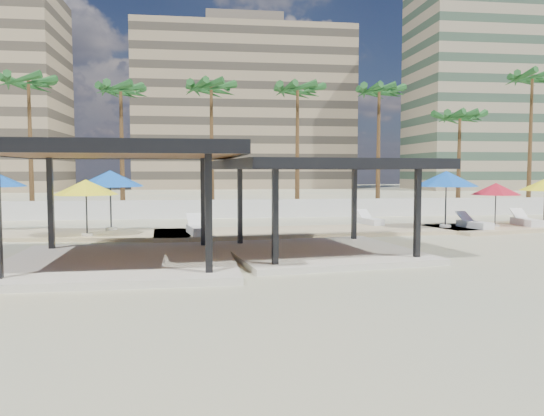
{
  "coord_description": "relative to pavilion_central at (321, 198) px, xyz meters",
  "views": [
    {
      "loc": [
        -3.8,
        -18.56,
        3.07
      ],
      "look_at": [
        -0.6,
        5.13,
        1.4
      ],
      "focal_mm": 35.0,
      "sensor_mm": 36.0,
      "label": 1
    }
  ],
  "objects": [
    {
      "name": "palm_d",
      "position": [
        -3.55,
        18.6,
        6.39
      ],
      "size": [
        3.0,
        3.0,
        9.65
      ],
      "color": "brown",
      "rests_on": "ground"
    },
    {
      "name": "lounger_a",
      "position": [
        -4.48,
        5.55,
        -1.68
      ],
      "size": [
        1.17,
        2.45,
        0.89
      ],
      "rotation": [
        0.0,
        0.0,
        1.75
      ],
      "color": "silver",
      "rests_on": "promenade"
    },
    {
      "name": "pavilion_central",
      "position": [
        0.0,
        0.0,
        0.0
      ],
      "size": [
        7.77,
        7.77,
        3.47
      ],
      "rotation": [
        0.0,
        0.0,
        0.15
      ],
      "color": "beige",
      "rests_on": "ground"
    },
    {
      "name": "umbrella_b",
      "position": [
        -9.38,
        5.5,
        0.27
      ],
      "size": [
        3.38,
        3.38,
        2.52
      ],
      "rotation": [
        0.0,
        0.0,
        0.22
      ],
      "color": "beige",
      "rests_on": "promenade"
    },
    {
      "name": "lounger_c",
      "position": [
        9.45,
        6.37,
        -1.7
      ],
      "size": [
        1.15,
        2.2,
        0.8
      ],
      "rotation": [
        0.0,
        0.0,
        1.81
      ],
      "color": "silver",
      "rests_on": "promenade"
    },
    {
      "name": "palm_h",
      "position": [
        20.45,
        18.5,
        7.56
      ],
      "size": [
        3.0,
        3.0,
        10.9
      ],
      "color": "brown",
      "rests_on": "ground"
    },
    {
      "name": "promenade",
      "position": [
        1.45,
        7.36,
        -2.01
      ],
      "size": [
        44.45,
        7.97,
        0.24
      ],
      "color": "#C6B284",
      "rests_on": "ground"
    },
    {
      "name": "palm_c",
      "position": [
        -9.55,
        17.8,
        6.08
      ],
      "size": [
        3.0,
        3.0,
        9.31
      ],
      "color": "brown",
      "rests_on": "ground"
    },
    {
      "name": "ground",
      "position": [
        -0.55,
        -0.3,
        -2.07
      ],
      "size": [
        200.0,
        200.0,
        0.0
      ],
      "primitive_type": "plane",
      "color": "#CBB887",
      "rests_on": "ground"
    },
    {
      "name": "palm_f",
      "position": [
        8.45,
        18.3,
        6.4
      ],
      "size": [
        3.0,
        3.0,
        9.66
      ],
      "color": "brown",
      "rests_on": "ground"
    },
    {
      "name": "building_east",
      "position": [
        47.45,
        65.7,
        15.19
      ],
      "size": [
        32.0,
        15.0,
        36.4
      ],
      "color": "gray",
      "rests_on": "ground"
    },
    {
      "name": "palm_b",
      "position": [
        -15.55,
        18.4,
        6.49
      ],
      "size": [
        3.0,
        3.0,
        9.76
      ],
      "color": "brown",
      "rests_on": "ground"
    },
    {
      "name": "umbrella_c",
      "position": [
        10.85,
        6.8,
        0.06
      ],
      "size": [
        3.12,
        3.12,
        2.28
      ],
      "rotation": [
        0.0,
        0.0,
        -0.25
      ],
      "color": "beige",
      "rests_on": "promenade"
    },
    {
      "name": "umbrella_f",
      "position": [
        -8.73,
        7.86,
        0.62
      ],
      "size": [
        4.04,
        4.04,
        2.93
      ],
      "rotation": [
        0.0,
        0.0,
        0.27
      ],
      "color": "beige",
      "rests_on": "promenade"
    },
    {
      "name": "building_mid",
      "position": [
        3.45,
        77.7,
        12.2
      ],
      "size": [
        38.0,
        16.0,
        30.4
      ],
      "color": "#847259",
      "rests_on": "ground"
    },
    {
      "name": "boundary_wall",
      "position": [
        -0.55,
        15.7,
        -1.47
      ],
      "size": [
        56.0,
        0.3,
        1.2
      ],
      "primitive_type": "cube",
      "color": "silver",
      "rests_on": "ground"
    },
    {
      "name": "palm_e",
      "position": [
        2.45,
        18.1,
        6.35
      ],
      "size": [
        3.0,
        3.0,
        9.6
      ],
      "color": "brown",
      "rests_on": "ground"
    },
    {
      "name": "lounger_d",
      "position": [
        12.84,
        7.15,
        -1.69
      ],
      "size": [
        0.88,
        2.31,
        0.86
      ],
      "rotation": [
        0.0,
        0.0,
        1.51
      ],
      "color": "silver",
      "rests_on": "promenade"
    },
    {
      "name": "pavilion_west",
      "position": [
        -6.97,
        -1.27,
        0.26
      ],
      "size": [
        7.86,
        7.86,
        3.9
      ],
      "rotation": [
        0.0,
        0.0,
        0.02
      ],
      "color": "beige",
      "rests_on": "ground"
    },
    {
      "name": "lounger_b",
      "position": [
        4.81,
        8.94,
        -1.71
      ],
      "size": [
        1.04,
        2.1,
        0.76
      ],
      "rotation": [
        0.0,
        0.0,
        1.77
      ],
      "color": "silver",
      "rests_on": "promenade"
    },
    {
      "name": "umbrella_d",
      "position": [
        8.13,
        6.84,
        0.59
      ],
      "size": [
        3.98,
        3.98,
        2.89
      ],
      "rotation": [
        0.0,
        0.0,
        -0.26
      ],
      "color": "beige",
      "rests_on": "promenade"
    },
    {
      "name": "palm_g",
      "position": [
        14.45,
        17.9,
        4.7
      ],
      "size": [
        3.0,
        3.0,
        7.86
      ],
      "color": "brown",
      "rests_on": "ground"
    }
  ]
}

